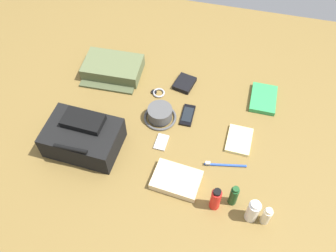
% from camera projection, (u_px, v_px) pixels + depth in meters
% --- Properties ---
extents(ground_plane, '(2.64, 2.02, 0.02)m').
position_uv_depth(ground_plane, '(168.00, 132.00, 1.74)').
color(ground_plane, brown).
rests_on(ground_plane, ground).
extents(backpack, '(0.33, 0.24, 0.15)m').
position_uv_depth(backpack, '(83.00, 137.00, 1.63)').
color(backpack, black).
rests_on(backpack, ground_plane).
extents(toiletry_pouch, '(0.30, 0.24, 0.07)m').
position_uv_depth(toiletry_pouch, '(113.00, 68.00, 1.92)').
color(toiletry_pouch, '#56603D').
rests_on(toiletry_pouch, ground_plane).
extents(bucket_hat, '(0.16, 0.16, 0.07)m').
position_uv_depth(bucket_hat, '(160.00, 114.00, 1.75)').
color(bucket_hat, '#4B4B4B').
rests_on(bucket_hat, ground_plane).
extents(lotion_bottle, '(0.04, 0.04, 0.10)m').
position_uv_depth(lotion_bottle, '(266.00, 216.00, 1.43)').
color(lotion_bottle, beige).
rests_on(lotion_bottle, ground_plane).
extents(toothpaste_tube, '(0.05, 0.05, 0.13)m').
position_uv_depth(toothpaste_tube, '(253.00, 211.00, 1.43)').
color(toothpaste_tube, white).
rests_on(toothpaste_tube, ground_plane).
extents(shampoo_bottle, '(0.03, 0.03, 0.12)m').
position_uv_depth(shampoo_bottle, '(234.00, 196.00, 1.47)').
color(shampoo_bottle, '#19471E').
rests_on(shampoo_bottle, ground_plane).
extents(sunscreen_spray, '(0.04, 0.04, 0.13)m').
position_uv_depth(sunscreen_spray, '(216.00, 199.00, 1.46)').
color(sunscreen_spray, red).
rests_on(sunscreen_spray, ground_plane).
extents(paperback_novel, '(0.13, 0.18, 0.02)m').
position_uv_depth(paperback_novel, '(263.00, 99.00, 1.83)').
color(paperback_novel, '#2D934C').
rests_on(paperback_novel, ground_plane).
extents(cell_phone, '(0.06, 0.13, 0.01)m').
position_uv_depth(cell_phone, '(188.00, 115.00, 1.78)').
color(cell_phone, black).
rests_on(cell_phone, ground_plane).
extents(media_player, '(0.06, 0.09, 0.01)m').
position_uv_depth(media_player, '(161.00, 142.00, 1.69)').
color(media_player, '#B7B7BC').
rests_on(media_player, ground_plane).
extents(wristwatch, '(0.07, 0.06, 0.01)m').
position_uv_depth(wristwatch, '(158.00, 93.00, 1.86)').
color(wristwatch, '#99999E').
rests_on(wristwatch, ground_plane).
extents(toothbrush, '(0.18, 0.04, 0.02)m').
position_uv_depth(toothbrush, '(223.00, 165.00, 1.62)').
color(toothbrush, blue).
rests_on(toothbrush, ground_plane).
extents(wallet, '(0.11, 0.13, 0.02)m').
position_uv_depth(wallet, '(184.00, 83.00, 1.89)').
color(wallet, black).
rests_on(wallet, ground_plane).
extents(notepad, '(0.12, 0.15, 0.02)m').
position_uv_depth(notepad, '(239.00, 140.00, 1.69)').
color(notepad, beige).
rests_on(notepad, ground_plane).
extents(folded_towel, '(0.21, 0.16, 0.04)m').
position_uv_depth(folded_towel, '(176.00, 180.00, 1.56)').
color(folded_towel, beige).
rests_on(folded_towel, ground_plane).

